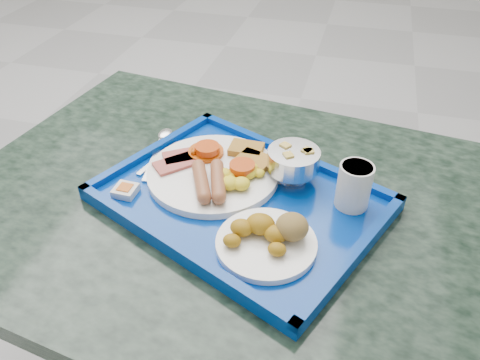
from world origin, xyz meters
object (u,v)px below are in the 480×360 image
object	(u,v)px
main_plate	(217,171)
bread_plate	(269,237)
table	(257,273)
tray	(240,200)
fruit_bowl	(293,161)
juice_cup	(354,185)

from	to	relation	value
main_plate	bread_plate	world-z (taller)	bread_plate
table	tray	xyz separation A→B (m)	(-0.04, -0.01, 0.20)
bread_plate	fruit_bowl	size ratio (longest dim) A/B	1.68
main_plate	table	bearing A→B (deg)	-24.62
fruit_bowl	juice_cup	xyz separation A→B (m)	(0.12, -0.05, 0.00)
main_plate	fruit_bowl	size ratio (longest dim) A/B	2.60
bread_plate	main_plate	bearing A→B (deg)	131.66
fruit_bowl	juice_cup	bearing A→B (deg)	-21.41
tray	bread_plate	xyz separation A→B (m)	(0.08, -0.10, 0.02)
tray	juice_cup	xyz separation A→B (m)	(0.20, 0.03, 0.05)
bread_plate	fruit_bowl	xyz separation A→B (m)	(0.01, 0.18, 0.03)
table	fruit_bowl	distance (m)	0.26
juice_cup	bread_plate	bearing A→B (deg)	-131.57
tray	main_plate	distance (m)	0.08
table	fruit_bowl	size ratio (longest dim) A/B	12.93
tray	juice_cup	world-z (taller)	juice_cup
fruit_bowl	juice_cup	distance (m)	0.12
table	tray	world-z (taller)	tray
main_plate	bread_plate	distance (m)	0.21
tray	fruit_bowl	distance (m)	0.13
table	tray	distance (m)	0.20
tray	main_plate	bearing A→B (deg)	139.96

